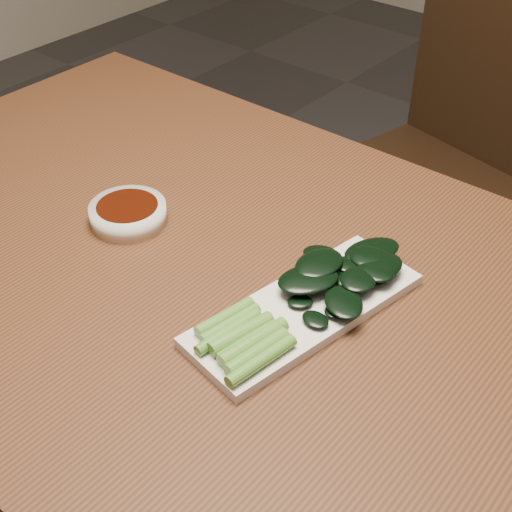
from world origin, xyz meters
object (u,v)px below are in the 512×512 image
at_px(sauce_bowl, 128,213).
at_px(serving_plate, 304,310).
at_px(gai_lan, 315,292).
at_px(table, 241,317).
at_px(chair_far, 446,159).

height_order(sauce_bowl, serving_plate, sauce_bowl).
bearing_deg(gai_lan, table, -172.81).
bearing_deg(sauce_bowl, serving_plate, 0.90).
distance_m(serving_plate, gai_lan, 0.03).
distance_m(table, chair_far, 0.90).
xyz_separation_m(table, sauce_bowl, (-0.21, -0.01, 0.09)).
height_order(serving_plate, gai_lan, gai_lan).
height_order(table, chair_far, chair_far).
relative_size(sauce_bowl, gai_lan, 0.33).
distance_m(table, gai_lan, 0.15).
bearing_deg(serving_plate, gai_lan, 79.42).
xyz_separation_m(chair_far, gai_lan, (0.23, -0.86, 0.29)).
bearing_deg(table, gai_lan, 7.19).
xyz_separation_m(table, gai_lan, (0.11, 0.01, 0.10)).
relative_size(table, sauce_bowl, 12.70).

